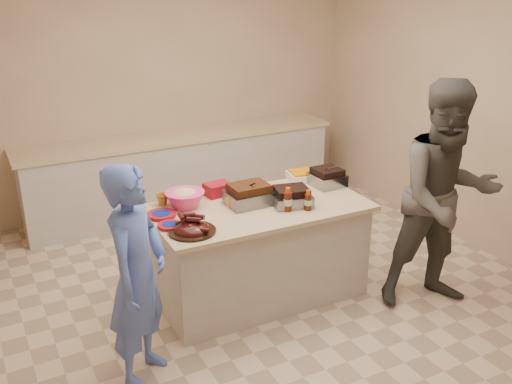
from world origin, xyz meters
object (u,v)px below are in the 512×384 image
roasting_pan (327,185)px  rib_platter (192,232)px  island (259,294)px  plastic_cup (163,205)px  guest_blue (146,374)px  bbq_bottle_a (288,211)px  bbq_bottle_b (308,210)px  guest_gray (432,299)px  mustard_bottle (229,207)px  coleslaw_bowl (185,207)px

roasting_pan → rib_platter: bearing=-167.4°
island → rib_platter: (-0.67, -0.22, 0.83)m
plastic_cup → guest_blue: 1.34m
bbq_bottle_a → bbq_bottle_b: bearing=-21.6°
guest_blue → island: bearing=-23.5°
rib_platter → guest_gray: (1.94, -0.54, -0.83)m
bbq_bottle_b → mustard_bottle: (-0.53, 0.34, 0.00)m
island → coleslaw_bowl: coleslaw_bowl is taller
coleslaw_bowl → guest_blue: size_ratio=0.21×
island → guest_blue: bearing=-154.0°
bbq_bottle_a → plastic_cup: bbq_bottle_a is taller
rib_platter → mustard_bottle: 0.53m
plastic_cup → rib_platter: bearing=-88.5°
roasting_pan → bbq_bottle_b: bearing=-140.1°
island → bbq_bottle_b: size_ratio=10.42×
roasting_pan → guest_gray: size_ratio=0.14×
bbq_bottle_a → plastic_cup: 1.01m
island → plastic_cup: plastic_cup is taller
roasting_pan → bbq_bottle_a: bearing=-152.2°
rib_platter → roasting_pan: size_ratio=1.31×
bbq_bottle_a → bbq_bottle_b: bbq_bottle_a is taller
roasting_pan → guest_blue: bearing=-161.8°
coleslaw_bowl → guest_gray: coleslaw_bowl is taller
roasting_pan → bbq_bottle_a: bbq_bottle_a is taller
coleslaw_bowl → mustard_bottle: bearing=-30.1°
rib_platter → roasting_pan: bearing=14.0°
rib_platter → mustard_bottle: bearing=33.9°
rib_platter → plastic_cup: (-0.02, 0.60, 0.00)m
mustard_bottle → plastic_cup: mustard_bottle is taller
rib_platter → roasting_pan: (1.42, 0.35, 0.00)m
island → bbq_bottle_b: (0.30, -0.26, 0.83)m
rib_platter → bbq_bottle_b: (0.97, -0.04, 0.00)m
mustard_bottle → plastic_cup: 0.55m
bbq_bottle_b → mustard_bottle: 0.63m
coleslaw_bowl → bbq_bottle_b: size_ratio=1.90×
rib_platter → guest_gray: bearing=-15.5°
island → bbq_bottle_a: (0.15, -0.20, 0.83)m
rib_platter → bbq_bottle_b: size_ratio=2.09×
coleslaw_bowl → guest_blue: bearing=-128.6°
coleslaw_bowl → guest_blue: coleslaw_bowl is taller
bbq_bottle_a → bbq_bottle_b: size_ratio=1.16×
bbq_bottle_b → bbq_bottle_a: bearing=158.4°
rib_platter → coleslaw_bowl: size_ratio=1.10×
island → guest_gray: size_ratio=0.94×
island → coleslaw_bowl: 1.02m
mustard_bottle → guest_gray: (1.49, -0.83, -0.83)m
bbq_bottle_b → guest_blue: (-1.48, -0.29, -0.83)m
roasting_pan → guest_gray: (0.51, -0.89, -0.83)m
guest_gray → bbq_bottle_a: bearing=170.6°
roasting_pan → bbq_bottle_a: 0.69m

